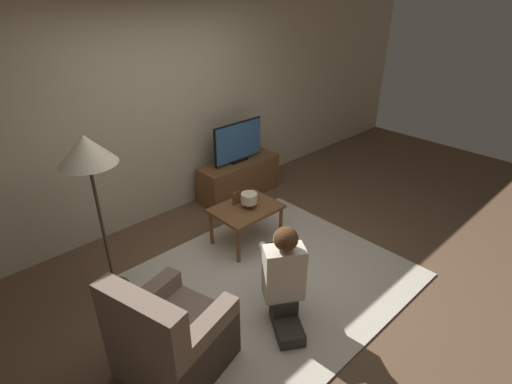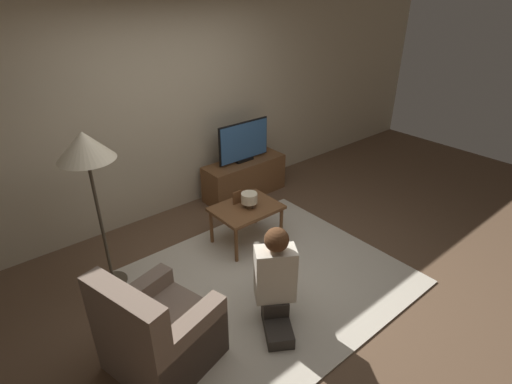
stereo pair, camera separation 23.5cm
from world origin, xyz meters
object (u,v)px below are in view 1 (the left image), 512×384
coffee_table (246,212)px  table_lamp (249,199)px  person_kneeling (284,276)px  armchair (171,339)px  floor_lamp (88,157)px  tv (238,142)px

coffee_table → table_lamp: bearing=-41.8°
person_kneeling → armchair: bearing=18.7°
floor_lamp → table_lamp: floor_lamp is taller
tv → person_kneeling: (-1.28, -2.04, -0.29)m
floor_lamp → person_kneeling: size_ratio=1.66×
tv → table_lamp: tv is taller
coffee_table → person_kneeling: 1.25m
tv → armchair: 2.94m
floor_lamp → table_lamp: 1.74m
floor_lamp → armchair: size_ratio=1.77×
coffee_table → table_lamp: size_ratio=4.03×
armchair → tv: bearing=-66.2°
person_kneeling → tv: bearing=-90.0°
table_lamp → tv: bearing=54.4°
coffee_table → person_kneeling: (-0.57, -1.11, 0.09)m
tv → floor_lamp: bearing=-163.8°
floor_lamp → person_kneeling: (0.90, -1.41, -0.90)m
person_kneeling → table_lamp: (0.60, 1.09, 0.07)m
tv → armchair: bearing=-141.3°
floor_lamp → table_lamp: size_ratio=8.82×
tv → table_lamp: (-0.69, -0.96, -0.22)m
coffee_table → armchair: armchair is taller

